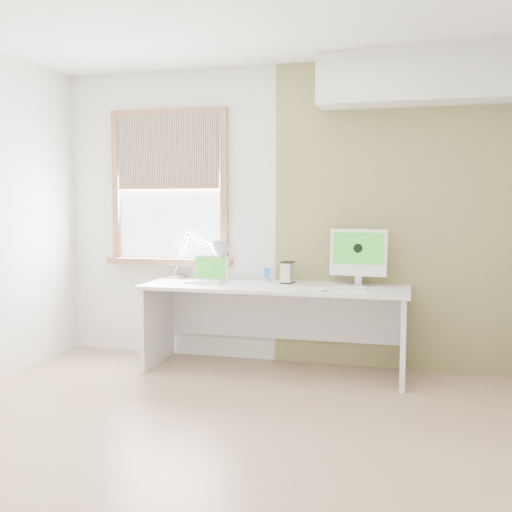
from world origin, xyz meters
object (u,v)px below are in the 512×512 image
(desk, at_px, (276,307))
(imac, at_px, (359,254))
(laptop, at_px, (208,276))
(external_drive, at_px, (288,272))
(desk_lamp, at_px, (211,255))

(desk, distance_m, imac, 0.82)
(laptop, xyz_separation_m, external_drive, (0.67, 0.11, 0.04))
(laptop, bearing_deg, imac, 5.98)
(desk, relative_size, desk_lamp, 3.08)
(desk, xyz_separation_m, external_drive, (0.08, 0.10, 0.29))
(desk, relative_size, external_drive, 11.82)
(laptop, distance_m, external_drive, 0.68)
(desk_lamp, xyz_separation_m, laptop, (0.01, -0.11, -0.17))
(desk_lamp, height_order, external_drive, desk_lamp)
(external_drive, relative_size, imac, 0.39)
(laptop, relative_size, external_drive, 1.74)
(desk_lamp, relative_size, laptop, 2.21)
(desk, bearing_deg, laptop, -179.25)
(external_drive, bearing_deg, laptop, -171.05)
(imac, bearing_deg, external_drive, -177.43)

